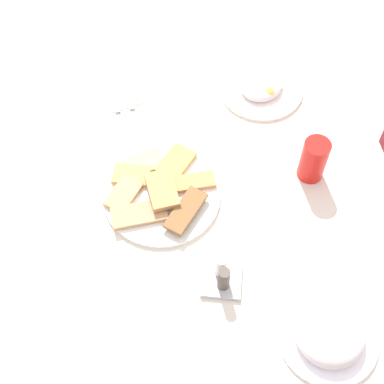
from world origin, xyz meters
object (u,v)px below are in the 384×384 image
at_px(paper_napkin, 124,89).
at_px(spoon, 130,87).
at_px(pide_platter, 160,192).
at_px(salad_plate_greens, 329,334).
at_px(condiment_caddy, 222,276).
at_px(salad_plate_rice, 261,87).
at_px(dining_table, 211,217).
at_px(soda_can, 314,160).
at_px(fork, 117,89).

bearing_deg(paper_napkin, spoon, 90.00).
distance_m(pide_platter, salad_plate_greens, 0.52).
distance_m(paper_napkin, condiment_caddy, 0.65).
relative_size(salad_plate_rice, spoon, 1.44).
distance_m(dining_table, salad_plate_greens, 0.44).
bearing_deg(spoon, soda_can, 49.91).
height_order(pide_platter, condiment_caddy, condiment_caddy).
bearing_deg(paper_napkin, fork, -90.00).
distance_m(salad_plate_rice, condiment_caddy, 0.60).
bearing_deg(paper_napkin, salad_plate_greens, 24.97).
bearing_deg(paper_napkin, condiment_caddy, 14.99).
xyz_separation_m(pide_platter, spoon, (-0.37, -0.04, -0.01)).
bearing_deg(soda_can, dining_table, -81.54).
bearing_deg(paper_napkin, salad_plate_rice, 80.30).
relative_size(pide_platter, fork, 1.68).
bearing_deg(fork, salad_plate_rice, 84.49).
relative_size(salad_plate_rice, soda_can, 1.94).
bearing_deg(salad_plate_rice, condiment_caddy, -21.38).
xyz_separation_m(soda_can, paper_napkin, (-0.37, -0.45, -0.06)).
xyz_separation_m(dining_table, pide_platter, (-0.03, -0.13, 0.10)).
bearing_deg(soda_can, salad_plate_rice, -168.96).
xyz_separation_m(salad_plate_rice, condiment_caddy, (0.56, -0.22, 0.01)).
xyz_separation_m(pide_platter, fork, (-0.37, -0.08, -0.01)).
height_order(paper_napkin, condiment_caddy, condiment_caddy).
bearing_deg(soda_can, paper_napkin, -129.52).
distance_m(dining_table, paper_napkin, 0.45).
distance_m(soda_can, condiment_caddy, 0.38).
distance_m(soda_can, fork, 0.59).
height_order(soda_can, paper_napkin, soda_can).
height_order(pide_platter, paper_napkin, pide_platter).
bearing_deg(spoon, condiment_caddy, 14.04).
relative_size(dining_table, spoon, 6.47).
distance_m(spoon, condiment_caddy, 0.64).
bearing_deg(spoon, paper_napkin, -89.40).
bearing_deg(salad_plate_rice, spoon, -100.17).
bearing_deg(condiment_caddy, pide_platter, -156.57).
height_order(pide_platter, fork, pide_platter).
height_order(salad_plate_rice, spoon, salad_plate_rice).
bearing_deg(soda_can, spoon, -130.69).
bearing_deg(salad_plate_rice, dining_table, -30.70).
relative_size(pide_platter, salad_plate_greens, 1.35).
bearing_deg(dining_table, salad_plate_greens, 25.51).
height_order(pide_platter, salad_plate_greens, salad_plate_greens).
distance_m(dining_table, fork, 0.46).
bearing_deg(salad_plate_greens, pide_platter, -143.41).
distance_m(fork, spoon, 0.04).
height_order(dining_table, fork, fork).
xyz_separation_m(salad_plate_rice, paper_napkin, (-0.07, -0.39, -0.01)).
bearing_deg(condiment_caddy, paper_napkin, -165.01).
distance_m(salad_plate_greens, salad_plate_rice, 0.72).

